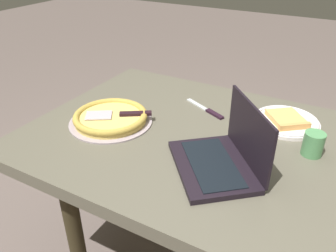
% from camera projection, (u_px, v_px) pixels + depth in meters
% --- Properties ---
extents(dining_table, '(1.17, 0.92, 0.75)m').
position_uv_depth(dining_table, '(190.00, 154.00, 1.29)').
color(dining_table, '#595546').
rests_on(dining_table, ground_plane).
extents(laptop, '(0.36, 0.37, 0.21)m').
position_uv_depth(laptop, '(223.00, 156.00, 1.04)').
color(laptop, black).
rests_on(laptop, dining_table).
extents(pizza_plate, '(0.25, 0.25, 0.04)m').
position_uv_depth(pizza_plate, '(286.00, 121.00, 1.29)').
color(pizza_plate, white).
rests_on(pizza_plate, dining_table).
extents(pizza_tray, '(0.32, 0.32, 0.04)m').
position_uv_depth(pizza_tray, '(111.00, 118.00, 1.30)').
color(pizza_tray, '#A4959B').
rests_on(pizza_tray, dining_table).
extents(table_knife, '(0.21, 0.11, 0.01)m').
position_uv_depth(table_knife, '(208.00, 110.00, 1.39)').
color(table_knife, silver).
rests_on(table_knife, dining_table).
extents(drink_cup, '(0.07, 0.07, 0.08)m').
position_uv_depth(drink_cup, '(313.00, 144.00, 1.10)').
color(drink_cup, '#529159').
rests_on(drink_cup, dining_table).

